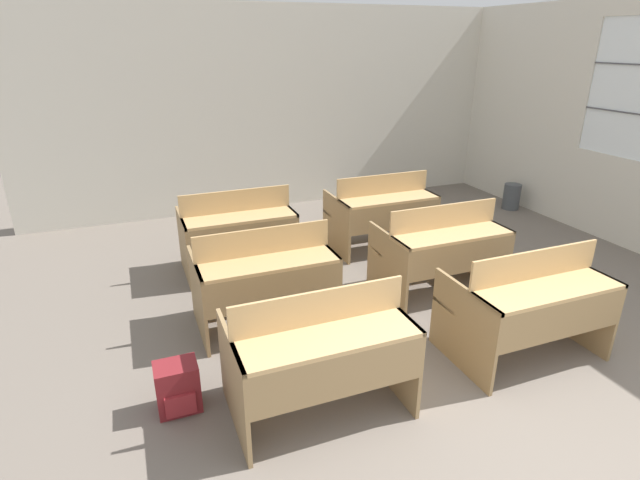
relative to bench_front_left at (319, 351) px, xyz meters
The scene contains 10 objects.
wall_back 4.71m from the bench_front_left, 77.05° to the left, with size 7.03×0.06×2.82m.
wall_right_with_window 4.90m from the bench_front_left, 20.34° to the left, with size 0.06×5.62×2.82m.
bench_front_left is the anchor object (origin of this frame).
bench_front_right 1.74m from the bench_front_left, ahead, with size 1.16×0.77×0.90m.
bench_second_left 1.21m from the bench_front_left, 91.66° to the left, with size 1.16×0.77×0.90m.
bench_second_right 2.11m from the bench_front_left, 34.19° to the left, with size 1.16×0.77×0.90m.
bench_third_left 2.40m from the bench_front_left, 90.01° to the left, with size 1.16×0.77×0.90m.
bench_third_right 2.97m from the bench_front_left, 54.17° to the left, with size 1.16×0.77×0.90m.
wastepaper_bin 5.21m from the bench_front_left, 35.33° to the left, with size 0.24×0.24×0.38m.
schoolbag 1.00m from the bench_front_left, 158.79° to the left, with size 0.28×0.24×0.35m.
Camera 1 is at (-2.04, -1.41, 2.35)m, focal length 28.00 mm.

